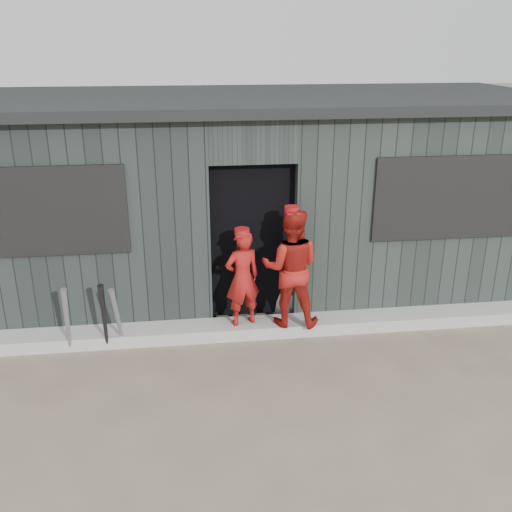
{
  "coord_description": "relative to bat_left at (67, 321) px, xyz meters",
  "views": [
    {
      "loc": [
        -0.75,
        -4.18,
        3.3
      ],
      "look_at": [
        0.0,
        1.8,
        1.0
      ],
      "focal_mm": 40.0,
      "sensor_mm": 36.0,
      "label": 1
    }
  ],
  "objects": [
    {
      "name": "ground",
      "position": [
        2.1,
        -1.58,
        -0.42
      ],
      "size": [
        80.0,
        80.0,
        0.0
      ],
      "primitive_type": "plane",
      "color": "brown",
      "rests_on": "ground"
    },
    {
      "name": "curb",
      "position": [
        2.1,
        0.24,
        -0.35
      ],
      "size": [
        8.0,
        0.36,
        0.15
      ],
      "primitive_type": "cube",
      "color": "#9C9C97",
      "rests_on": "ground"
    },
    {
      "name": "bat_left",
      "position": [
        0.0,
        0.0,
        0.0
      ],
      "size": [
        0.13,
        0.26,
        0.85
      ],
      "primitive_type": "cone",
      "rotation": [
        0.22,
        0.0,
        0.27
      ],
      "color": "gray",
      "rests_on": "ground"
    },
    {
      "name": "bat_mid",
      "position": [
        0.54,
        0.03,
        -0.02
      ],
      "size": [
        0.14,
        0.29,
        0.81
      ],
      "primitive_type": "cone",
      "rotation": [
        0.27,
        0.0,
        -0.26
      ],
      "color": "gray",
      "rests_on": "ground"
    },
    {
      "name": "bat_right",
      "position": [
        0.4,
        0.01,
        0.01
      ],
      "size": [
        0.09,
        0.24,
        0.87
      ],
      "primitive_type": "cone",
      "rotation": [
        0.2,
        0.0,
        0.11
      ],
      "color": "black",
      "rests_on": "ground"
    },
    {
      "name": "player_red_left",
      "position": [
        1.95,
        0.24,
        0.3
      ],
      "size": [
        0.48,
        0.39,
        1.15
      ],
      "primitive_type": "imported",
      "rotation": [
        0.0,
        0.0,
        3.44
      ],
      "color": "maroon",
      "rests_on": "curb"
    },
    {
      "name": "player_red_right",
      "position": [
        2.5,
        0.18,
        0.43
      ],
      "size": [
        0.78,
        0.67,
        1.4
      ],
      "primitive_type": "imported",
      "rotation": [
        0.0,
        0.0,
        2.93
      ],
      "color": "maroon",
      "rests_on": "curb"
    },
    {
      "name": "player_grey_back",
      "position": [
        2.57,
        0.75,
        0.29
      ],
      "size": [
        0.82,
        0.69,
        1.43
      ],
      "primitive_type": "imported",
      "rotation": [
        0.0,
        0.0,
        3.54
      ],
      "color": "#AAAAAA",
      "rests_on": "ground"
    },
    {
      "name": "dugout",
      "position": [
        2.1,
        1.92,
        0.86
      ],
      "size": [
        8.3,
        3.3,
        2.62
      ],
      "color": "black",
      "rests_on": "ground"
    }
  ]
}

